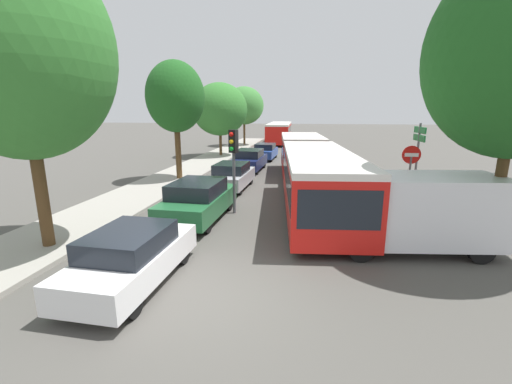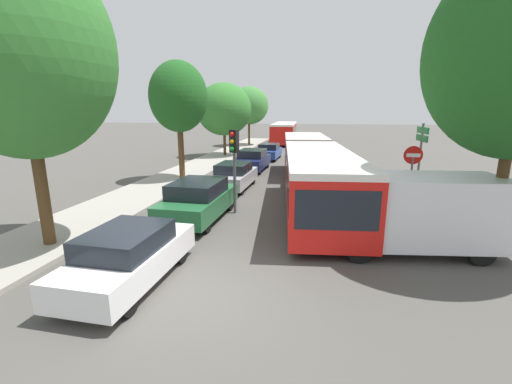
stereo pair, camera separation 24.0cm
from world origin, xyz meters
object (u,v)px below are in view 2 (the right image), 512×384
(tree_left_near, at_px, (20,57))
(queued_car_navy, at_px, (253,160))
(queued_car_silver, at_px, (234,176))
(city_bus_rear, at_px, (285,132))
(queued_car_white, at_px, (129,256))
(direction_sign_post, at_px, (421,148))
(tree_left_mid, at_px, (180,99))
(no_entry_sign, at_px, (412,170))
(queued_car_blue, at_px, (269,151))
(tree_left_far, at_px, (224,111))
(white_van, at_px, (419,212))
(queued_car_green, at_px, (199,200))
(articulated_bus, at_px, (311,165))
(traffic_light, at_px, (234,153))
(tree_left_distant, at_px, (249,106))

(tree_left_near, bearing_deg, queued_car_navy, 76.46)
(queued_car_silver, relative_size, tree_left_near, 0.47)
(city_bus_rear, relative_size, queued_car_white, 2.89)
(direction_sign_post, relative_size, tree_left_mid, 0.52)
(queued_car_silver, distance_m, direction_sign_post, 9.14)
(no_entry_sign, relative_size, tree_left_near, 0.33)
(city_bus_rear, distance_m, queued_car_silver, 26.61)
(queued_car_blue, height_order, tree_left_far, tree_left_far)
(tree_left_mid, xyz_separation_m, tree_left_far, (-0.45, 11.04, -0.68))
(queued_car_silver, height_order, queued_car_navy, queued_car_navy)
(queued_car_silver, bearing_deg, queued_car_navy, 2.82)
(white_van, bearing_deg, no_entry_sign, -106.94)
(city_bus_rear, bearing_deg, direction_sign_post, -164.50)
(queued_car_green, bearing_deg, city_bus_rear, 1.79)
(queued_car_white, height_order, no_entry_sign, no_entry_sign)
(city_bus_rear, distance_m, tree_left_far, 14.70)
(articulated_bus, xyz_separation_m, queued_car_navy, (-4.18, 5.88, -0.71))
(queued_car_navy, distance_m, tree_left_near, 15.89)
(queued_car_silver, relative_size, queued_car_navy, 0.94)
(white_van, bearing_deg, articulated_bus, -72.32)
(white_van, bearing_deg, queued_car_white, 16.62)
(queued_car_blue, xyz_separation_m, tree_left_mid, (-3.84, -9.75, 4.08))
(articulated_bus, height_order, traffic_light, traffic_light)
(white_van, bearing_deg, queued_car_blue, -76.48)
(queued_car_white, xyz_separation_m, traffic_light, (1.12, 6.17, 1.79))
(city_bus_rear, xyz_separation_m, queued_car_navy, (-0.11, -20.93, -0.71))
(queued_car_white, bearing_deg, traffic_light, -8.36)
(queued_car_navy, bearing_deg, queued_car_white, -177.78)
(articulated_bus, distance_m, tree_left_distant, 24.18)
(queued_car_silver, bearing_deg, white_van, -132.56)
(queued_car_blue, height_order, white_van, white_van)
(articulated_bus, height_order, queued_car_white, articulated_bus)
(queued_car_blue, bearing_deg, white_van, -157.17)
(no_entry_sign, bearing_deg, direction_sign_post, 158.84)
(tree_left_near, height_order, tree_left_distant, tree_left_near)
(articulated_bus, distance_m, traffic_light, 5.23)
(traffic_light, bearing_deg, city_bus_rear, -158.51)
(traffic_light, relative_size, direction_sign_post, 0.94)
(city_bus_rear, distance_m, queued_car_blue, 15.20)
(queued_car_navy, bearing_deg, white_van, -148.04)
(traffic_light, bearing_deg, white_van, 84.85)
(queued_car_white, bearing_deg, queued_car_navy, 2.22)
(articulated_bus, xyz_separation_m, no_entry_sign, (3.90, -3.45, 0.41))
(no_entry_sign, bearing_deg, queued_car_silver, -114.62)
(queued_car_navy, height_order, tree_left_near, tree_left_near)
(queued_car_silver, height_order, traffic_light, traffic_light)
(articulated_bus, bearing_deg, direction_sign_post, 68.45)
(articulated_bus, height_order, queued_car_green, articulated_bus)
(traffic_light, bearing_deg, queued_car_green, -28.82)
(queued_car_white, relative_size, no_entry_sign, 1.45)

